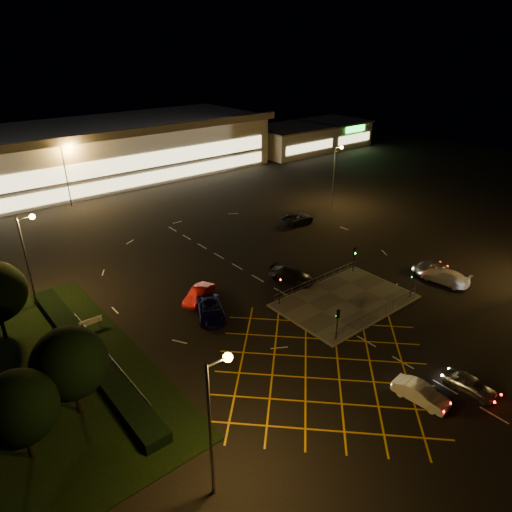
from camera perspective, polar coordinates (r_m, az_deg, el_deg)
ground at (r=50.08m, az=7.86°, el=-5.47°), size 180.00×180.00×0.00m
pedestrian_island at (r=50.27m, az=11.10°, el=-5.53°), size 14.00×9.00×0.12m
grass_verge at (r=43.22m, az=-26.42°, el=-13.87°), size 18.00×30.00×0.08m
hedge at (r=43.72m, az=-20.19°, el=-11.32°), size 2.00×26.00×1.00m
supermarket at (r=98.24m, az=-19.69°, el=12.15°), size 72.00×26.50×10.50m
retail_unit_a at (r=115.90m, az=4.25°, el=14.30°), size 18.80×14.80×6.35m
retail_unit_b at (r=127.23m, az=9.72°, el=15.02°), size 14.80×14.80×6.35m
streetlight_sw at (r=27.38m, az=-5.08°, el=-18.57°), size 1.78×0.56×10.03m
streetlight_nw at (r=51.08m, az=-26.53°, el=0.83°), size 1.78×0.56×10.03m
streetlight_ne at (r=77.00m, az=9.98°, el=10.82°), size 1.78×0.56×10.03m
streetlight_far_left at (r=82.12m, az=-22.51°, el=10.20°), size 1.78×0.56×10.03m
streetlight_far_right at (r=102.29m, az=-0.70°, el=14.78°), size 1.78×0.56×10.03m
signal_sw at (r=42.94m, az=10.16°, el=-7.66°), size 0.28×0.30×3.15m
signal_se at (r=51.61m, az=19.03°, el=-2.73°), size 0.28×0.30×3.15m
signal_nw at (r=47.63m, az=2.97°, el=-3.69°), size 0.28×0.30×3.15m
signal_ne at (r=55.58m, az=12.21°, el=0.21°), size 0.28×0.30×3.15m
tree_a at (r=34.12m, az=-27.60°, el=-16.50°), size 5.04×5.04×6.86m
tree_e at (r=35.99m, az=-22.27°, el=-12.29°), size 5.40×5.40×7.35m
car_near_silver at (r=41.42m, az=25.27°, el=-14.34°), size 1.84×4.11×1.37m
car_queue_white at (r=39.07m, az=19.89°, el=-15.85°), size 2.02×4.53×1.44m
car_left_blue at (r=46.64m, az=-5.69°, el=-6.73°), size 4.93×6.28×1.59m
car_far_dkgrey at (r=53.11m, az=4.47°, el=-2.43°), size 3.84×5.72×1.54m
car_right_silver at (r=58.83m, az=20.97°, el=-1.25°), size 4.84×2.98×1.54m
car_circ_red at (r=49.52m, az=-7.15°, el=-4.79°), size 4.82×3.61×1.52m
car_east_grey at (r=70.10m, az=5.15°, el=4.66°), size 5.62×2.79×1.53m
car_approach_white at (r=57.04m, az=22.57°, el=-2.37°), size 2.87×5.67×1.58m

